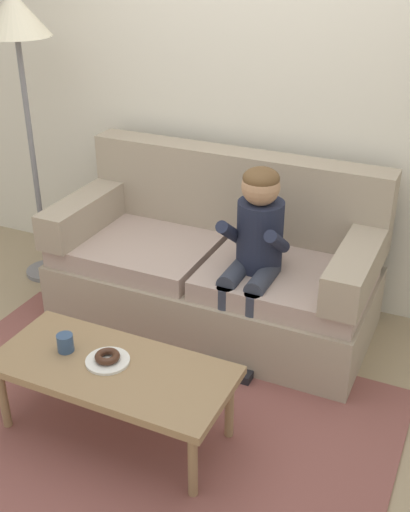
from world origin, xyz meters
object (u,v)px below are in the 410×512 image
(donut, at_px, (107,356))
(toy_controller, at_px, (71,366))
(coffee_table, at_px, (113,373))
(mug, at_px, (65,343))
(person_child, at_px, (255,246))
(couch, at_px, (217,267))
(floor_lamp, at_px, (17,36))

(donut, relative_size, toy_controller, 0.53)
(coffee_table, bearing_deg, donut, 155.45)
(coffee_table, height_order, donut, donut)
(coffee_table, xyz_separation_m, mug, (-0.27, 0.01, 0.09))
(coffee_table, xyz_separation_m, person_child, (0.34, 0.95, 0.31))
(couch, relative_size, mug, 21.45)
(couch, xyz_separation_m, donut, (-0.05, -1.15, 0.08))
(couch, distance_m, donut, 1.16)
(coffee_table, relative_size, donut, 9.58)
(donut, xyz_separation_m, floor_lamp, (-1.29, 1.16, 1.20))
(mug, relative_size, floor_lamp, 0.05)
(couch, bearing_deg, donut, -92.44)
(mug, relative_size, toy_controller, 0.40)
(coffee_table, height_order, person_child, person_child)
(couch, relative_size, toy_controller, 8.54)
(coffee_table, relative_size, person_child, 1.04)
(mug, height_order, floor_lamp, floor_lamp)
(couch, distance_m, floor_lamp, 1.85)
(couch, xyz_separation_m, toy_controller, (-0.51, -0.85, -0.33))
(toy_controller, xyz_separation_m, floor_lamp, (-0.82, 0.86, 1.61))
(donut, bearing_deg, person_child, 68.48)
(floor_lamp, bearing_deg, mug, -47.97)
(couch, distance_m, person_child, 0.50)
(couch, relative_size, coffee_table, 1.68)
(person_child, height_order, toy_controller, person_child)
(mug, bearing_deg, person_child, 57.51)
(donut, height_order, floor_lamp, floor_lamp)
(toy_controller, bearing_deg, mug, -28.25)
(couch, height_order, mug, couch)
(coffee_table, relative_size, toy_controller, 5.09)
(toy_controller, bearing_deg, donut, -8.18)
(mug, distance_m, floor_lamp, 1.97)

